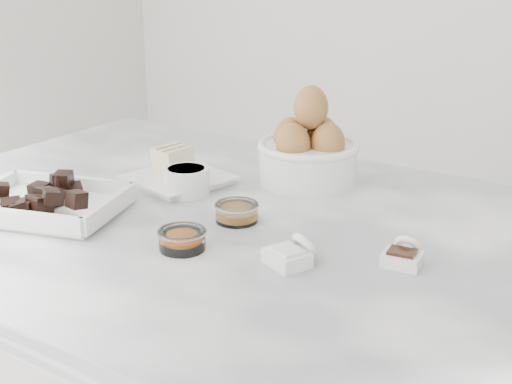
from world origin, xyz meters
TOP-DOWN VIEW (x-y plane):
  - marble_slab at (0.00, 0.00)m, footprint 1.20×0.80m
  - chocolate_dish at (-0.26, -0.14)m, footprint 0.28×0.24m
  - butter_plate at (-0.18, 0.09)m, footprint 0.19×0.19m
  - sugar_ramekin at (-0.13, 0.05)m, footprint 0.08×0.08m
  - egg_bowl at (0.00, 0.22)m, footprint 0.18×0.18m
  - honey_bowl at (0.01, -0.00)m, footprint 0.07×0.07m
  - zest_bowl at (0.00, -0.13)m, footprint 0.07×0.07m
  - vanilla_spoon at (0.28, -0.01)m, footprint 0.05×0.07m
  - salt_spoon at (0.15, -0.09)m, footprint 0.07×0.08m

SIDE VIEW (x-z plane):
  - marble_slab at x=0.00m, z-range 0.90..0.94m
  - vanilla_spoon at x=0.28m, z-range 0.93..0.97m
  - salt_spoon at x=0.15m, z-range 0.93..0.98m
  - honey_bowl at x=0.01m, z-range 0.94..0.97m
  - zest_bowl at x=0.00m, z-range 0.94..0.97m
  - butter_plate at x=-0.18m, z-range 0.93..0.99m
  - chocolate_dish at x=-0.26m, z-range 0.93..0.99m
  - sugar_ramekin at x=-0.13m, z-range 0.94..0.99m
  - egg_bowl at x=0.00m, z-range 0.91..1.08m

